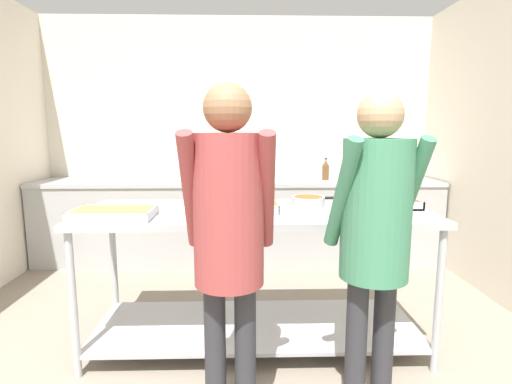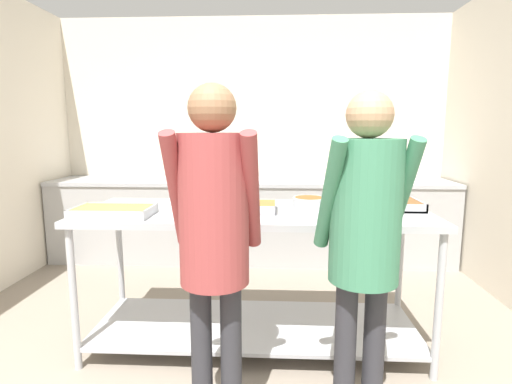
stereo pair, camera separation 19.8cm
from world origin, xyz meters
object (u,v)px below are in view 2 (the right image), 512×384
Objects in this scene: serving_tray_greens at (245,207)px; guest_serving_left at (365,224)px; plate_stack at (184,208)px; serving_tray_vegetables at (380,204)px; water_bottle at (338,171)px; sauce_pan at (310,201)px; serving_tray_roast at (114,212)px; guest_serving_right at (214,223)px.

serving_tray_greens is 0.89m from guest_serving_left.
serving_tray_vegetables is at bearing 10.06° from plate_stack.
serving_tray_greens is (0.37, 0.08, -0.00)m from plate_stack.
water_bottle reaches higher than serving_tray_vegetables.
water_bottle is (0.85, 1.78, 0.05)m from serving_tray_greens.
serving_tray_roast is at bearing -163.59° from sauce_pan.
guest_serving_right is at bearing -110.41° from water_bottle.
sauce_pan is at bearing 61.10° from guest_serving_right.
serving_tray_greens is at bearing -171.13° from serving_tray_vegetables.
guest_serving_left is at bearing 7.32° from guest_serving_right.
water_bottle reaches higher than plate_stack.
guest_serving_left is 6.76× the size of water_bottle.
serving_tray_vegetables is at bearing 10.92° from serving_tray_roast.
plate_stack reaches higher than serving_tray_greens.
guest_serving_right reaches higher than sauce_pan.
serving_tray_vegetables is (1.65, 0.32, 0.00)m from serving_tray_roast.
guest_serving_left is (0.60, -0.65, 0.05)m from serving_tray_greens.
serving_tray_roast is at bearing -129.64° from water_bottle.
guest_serving_right is at bearing -118.90° from sauce_pan.
guest_serving_left reaches higher than plate_stack.
guest_serving_left is (0.18, -0.82, 0.04)m from sauce_pan.
plate_stack is 0.83m from sauce_pan.
serving_tray_roast is 2.55m from water_bottle.
plate_stack is 0.38m from serving_tray_greens.
serving_tray_vegetables is at bearing -4.02° from sauce_pan.
serving_tray_roast is 0.29× the size of guest_serving_left.
serving_tray_vegetables is (0.88, 0.14, 0.00)m from serving_tray_greens.
sauce_pan is (0.79, 0.25, 0.00)m from plate_stack.
water_bottle is (1.63, 1.96, 0.05)m from serving_tray_roast.
serving_tray_greens and serving_tray_vegetables have the same top height.
guest_serving_left reaches higher than serving_tray_roast.
plate_stack is 0.17× the size of guest_serving_right.
serving_tray_roast is 1.27× the size of sauce_pan.
water_bottle is at bearing 74.85° from sauce_pan.
sauce_pan is at bearing 175.98° from serving_tray_vegetables.
plate_stack is (0.40, 0.10, 0.00)m from serving_tray_roast.
water_bottle is (1.23, 1.87, 0.05)m from plate_stack.
guest_serving_left is 0.98× the size of guest_serving_right.
guest_serving_right reaches higher than serving_tray_greens.
serving_tray_vegetables is 0.83m from guest_serving_left.
sauce_pan is 0.23× the size of guest_serving_left.
guest_serving_left is 0.69m from guest_serving_right.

